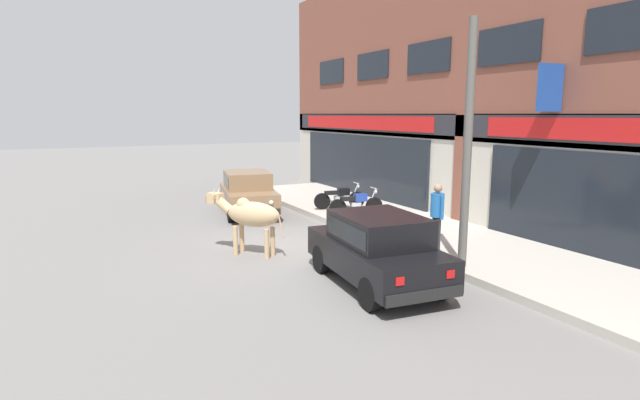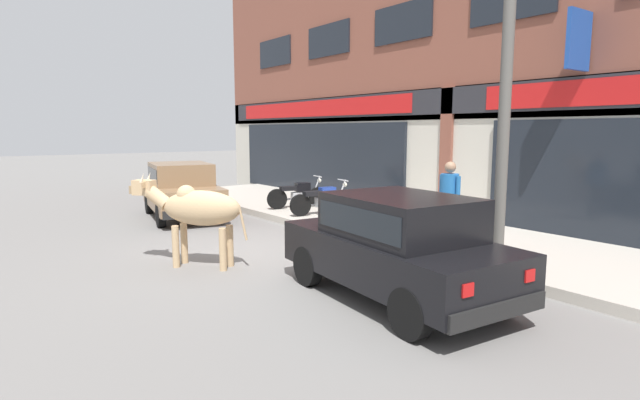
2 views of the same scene
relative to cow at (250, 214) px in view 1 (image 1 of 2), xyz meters
name	(u,v)px [view 1 (image 1 of 2)]	position (x,y,z in m)	size (l,w,h in m)	color
ground_plane	(286,247)	(-0.25, 1.05, -1.01)	(90.00, 90.00, 0.00)	slate
sidewalk	(411,228)	(-0.25, 5.03, -0.92)	(19.00, 3.55, 0.17)	#B7AFA3
shop_building	(470,90)	(-0.25, 7.07, 3.10)	(23.00, 1.40, 8.65)	brown
cow	(250,214)	(0.00, 0.00, 0.00)	(1.78, 1.55, 1.61)	tan
car_0	(248,191)	(-4.84, 1.62, -0.19)	(3.81, 2.26, 1.46)	black
car_1	(377,246)	(3.25, 1.50, -0.19)	(3.72, 1.93, 1.46)	black
motorcycle_0	(340,197)	(-3.51, 4.48, -0.45)	(0.63, 1.79, 0.88)	black
motorcycle_1	(356,204)	(-2.21, 4.35, -0.45)	(0.60, 1.80, 0.88)	black
pedestrian	(437,210)	(2.20, 3.89, 0.15)	(0.50, 0.32, 1.60)	#2D2D33
utility_pole	(468,146)	(3.45, 3.55, 1.73)	(0.18, 0.18, 5.13)	#595651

